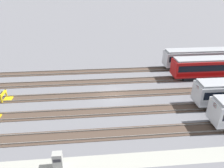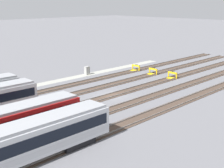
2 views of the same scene
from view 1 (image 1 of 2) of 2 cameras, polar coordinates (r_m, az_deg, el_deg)
ground_plane at (r=33.09m, az=0.26°, el=-2.78°), size 400.00×400.00×0.00m
service_walkway at (r=22.60m, az=3.73°, el=-19.38°), size 54.00×2.00×0.01m
rail_track_nearest at (r=25.56m, az=2.31°, el=-12.73°), size 90.00×2.23×0.21m
rail_track_near_inner at (r=29.20m, az=1.14°, el=-7.08°), size 90.00×2.23×0.21m
rail_track_middle at (r=33.07m, az=0.26°, el=-2.71°), size 90.00×2.24×0.21m
rail_track_far_inner at (r=37.10m, az=-0.42°, el=0.73°), size 90.00×2.23×0.21m
rail_track_farthest at (r=41.24m, az=-0.97°, el=3.48°), size 90.00×2.23×0.21m
subway_car_front_row_left_inner at (r=42.58m, az=27.13°, el=4.11°), size 18.01×2.88×3.70m
subway_car_front_row_centre at (r=46.31m, az=24.29°, el=6.37°), size 18.01×2.92×3.70m
bumper_stop_middle_track at (r=35.13m, az=-26.06°, el=-2.94°), size 1.36×2.01×1.22m
electrical_cabinet at (r=22.12m, az=-14.02°, el=-18.67°), size 0.90×0.73×1.60m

